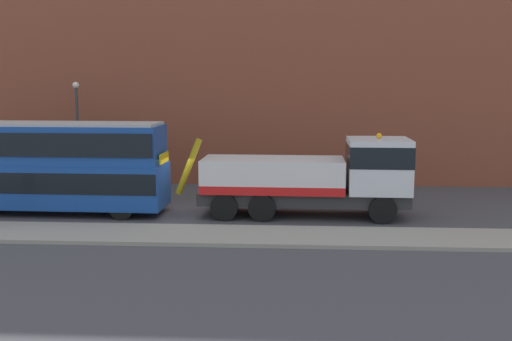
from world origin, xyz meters
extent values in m
plane|color=#424247|center=(0.00, 0.00, 0.00)|extent=(120.00, 120.00, 0.00)
cube|color=gray|center=(0.00, -4.20, 0.07)|extent=(60.00, 2.80, 0.15)
cube|color=brown|center=(0.00, 8.08, 8.00)|extent=(60.00, 1.20, 16.00)
cube|color=#2D2D2D|center=(5.29, -0.43, 0.85)|extent=(9.04, 2.39, 0.55)
cube|color=silver|center=(8.48, -0.50, 2.28)|extent=(2.65, 2.65, 2.30)
cube|color=black|center=(8.48, -0.50, 2.73)|extent=(2.68, 2.68, 0.90)
cube|color=silver|center=(3.99, -0.40, 1.83)|extent=(6.15, 2.72, 1.40)
cube|color=red|center=(3.99, -0.40, 1.31)|extent=(6.15, 2.78, 0.36)
cylinder|color=#B79914|center=(0.28, -0.33, 2.13)|extent=(1.24, 0.31, 2.52)
sphere|color=orange|center=(8.48, -0.50, 3.55)|extent=(0.24, 0.24, 0.24)
cylinder|color=black|center=(8.61, 0.61, 0.58)|extent=(1.17, 0.36, 1.16)
cylinder|color=black|center=(8.56, -1.61, 0.58)|extent=(1.17, 0.36, 1.16)
cylinder|color=black|center=(3.61, 0.71, 0.58)|extent=(1.17, 0.36, 1.16)
cylinder|color=black|center=(3.56, -1.51, 0.58)|extent=(1.17, 0.36, 1.16)
cylinder|color=black|center=(2.01, 0.75, 0.58)|extent=(1.17, 0.36, 1.16)
cylinder|color=black|center=(1.96, -1.47, 0.58)|extent=(1.17, 0.36, 1.16)
cube|color=#19479E|center=(-6.29, -0.43, 1.29)|extent=(11.05, 2.73, 1.90)
cube|color=#19479E|center=(-6.29, -0.43, 3.09)|extent=(10.83, 2.62, 1.70)
cube|color=black|center=(-6.29, -0.43, 1.54)|extent=(10.94, 2.77, 0.90)
cube|color=black|center=(-6.29, -0.43, 3.19)|extent=(10.72, 2.77, 1.00)
cube|color=#B2B2B2|center=(-6.29, -0.43, 4.00)|extent=(10.61, 2.52, 0.12)
cube|color=yellow|center=(-0.77, -0.55, 2.54)|extent=(0.09, 1.50, 0.44)
cylinder|color=black|center=(-2.36, 0.57, 0.52)|extent=(1.05, 0.32, 1.04)
cylinder|color=black|center=(-2.41, -1.59, 0.52)|extent=(1.05, 0.32, 1.04)
cylinder|color=#38383D|center=(-6.94, 5.88, 2.75)|extent=(0.16, 0.16, 5.50)
sphere|color=#EAE5C6|center=(-6.94, 5.88, 5.65)|extent=(0.36, 0.36, 0.36)
camera|label=1|loc=(4.79, -25.68, 5.77)|focal=41.33mm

